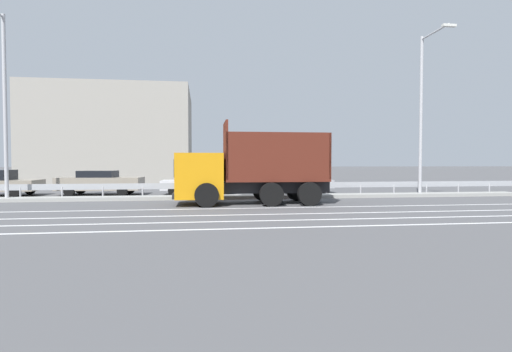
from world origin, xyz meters
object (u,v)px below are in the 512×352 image
Objects in this scene: street_lamp_1 at (423,107)px; parked_car_2 at (100,182)px; parked_car_4 at (296,182)px; street_lamp_0 at (3,98)px; dump_truck at (235,176)px; median_road_sign at (284,171)px; parked_car_3 at (196,183)px.

street_lamp_1 reaches higher than parked_car_2.
street_lamp_1 reaches higher than parked_car_4.
street_lamp_0 is at bearing 179.54° from street_lamp_1.
parked_car_4 is at bearing 94.70° from parked_car_2.
dump_truck is 11.91m from street_lamp_0.
street_lamp_0 is 1.02× the size of street_lamp_1.
street_lamp_0 reaches higher than dump_truck.
parked_car_4 is (1.56, 3.59, -0.76)m from median_road_sign.
dump_truck reaches higher than median_road_sign.
dump_truck is at bearing 21.13° from parked_car_3.
parked_car_2 is at bearing 161.21° from median_road_sign.
street_lamp_0 is 21.66m from street_lamp_1.
parked_car_2 is at bearing -93.26° from parked_car_3.
street_lamp_0 reaches higher than median_road_sign.
parked_car_2 is at bearing -94.46° from parked_car_4.
street_lamp_1 is (21.66, -0.17, -0.05)m from street_lamp_0.
dump_truck is 2.68× the size of median_road_sign.
street_lamp_0 is 6.64m from parked_car_2.
street_lamp_1 is 2.16× the size of parked_car_3.
street_lamp_0 is 1.87× the size of parked_car_2.
median_road_sign is (2.86, 2.67, 0.17)m from dump_truck.
dump_truck is at bearing 54.43° from parked_car_2.
dump_truck reaches higher than parked_car_3.
parked_car_2 reaches higher than parked_car_4.
median_road_sign reaches higher than parked_car_4.
street_lamp_0 is at bearing -41.05° from parked_car_2.
dump_truck is 7.69m from parked_car_4.
dump_truck is 11.55m from street_lamp_1.
parked_car_3 is at bearing 148.37° from median_road_sign.
dump_truck reaches higher than parked_car_2.
median_road_sign is 0.59× the size of parked_car_4.
dump_truck is at bearing -40.12° from parked_car_4.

